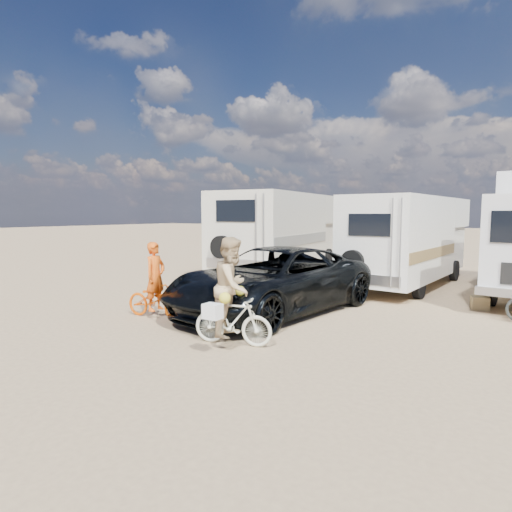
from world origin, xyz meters
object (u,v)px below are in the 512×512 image
Objects in this scene: bike_woman at (233,321)px; rv_main at (410,242)px; crate at (480,303)px; dark_suv at (273,280)px; cooler at (283,292)px; rv_left at (282,234)px; bike_man at (156,300)px; rider_woman at (233,296)px; rider_man at (156,284)px.

rv_main is at bearing -21.44° from bike_woman.
bike_woman reaches higher than crate.
rv_main is 1.20× the size of dark_suv.
cooler is at bearing -111.91° from rv_main.
rv_left reaches higher than bike_man.
bike_woman is at bearing -121.99° from crate.
rider_woman is (2.62, -0.69, 0.47)m from bike_man.
rider_woman is at bearing -109.46° from bike_man.
dark_suv reaches higher than rider_man.
rider_woman reaches higher than dark_suv.
dark_suv is 2.75m from bike_man.
bike_woman is 4.00m from cooler.
rv_main reaches higher than rider_man.
rv_left is at bearing 10.32° from rider_woman.
rv_left reaches higher than bike_woman.
bike_woman is 0.84× the size of rider_woman.
rv_left is at bearing 126.35° from dark_suv.
crate is at bearing -56.01° from bike_man.
rv_main is at bearing -21.44° from rider_woman.
rv_left is at bearing 156.68° from crate.
rv_main is 6.02m from dark_suv.
bike_woman is at bearing -109.46° from bike_man.
rv_left reaches higher than dark_suv.
cooler is at bearing -30.82° from bike_man.
dark_suv reaches higher than bike_man.
rv_left is 4.75× the size of rider_man.
rider_woman is (0.66, -2.58, 0.11)m from dark_suv.
rider_woman is (-1.17, -8.27, -0.55)m from rv_main.
rv_main is at bearing 130.72° from crate.
rv_main is 8.54m from bike_man.
rv_main is 8.41m from bike_woman.
dark_suv is at bearing 0.92° from rider_woman.
rv_left is 8.21m from bike_man.
dark_suv is (-1.83, -5.69, -0.66)m from rv_main.
rv_main reaches higher than cooler.
rv_main is 3.77m from crate.
rv_left is (-5.00, 0.47, 0.12)m from rv_main.
rider_woman is at bearing -66.64° from dark_suv.
rider_man is (1.21, -8.05, -0.78)m from rv_left.
cooler is (2.75, -4.89, -1.31)m from rv_left.
rider_man is 3.55m from cooler.
bike_woman is 0.96× the size of rider_man.
rv_left is 4.63× the size of bike_man.
crate is (3.49, 5.58, -0.28)m from bike_woman.
rv_left is 4.15× the size of rider_woman.
bike_woman is 2.73m from rider_man.
bike_woman is (2.62, -0.69, 0.03)m from bike_man.
rv_left is at bearing 179.70° from rv_main.
rider_man is (0.00, 0.00, 0.36)m from bike_man.
rv_main is at bearing -31.30° from bike_man.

